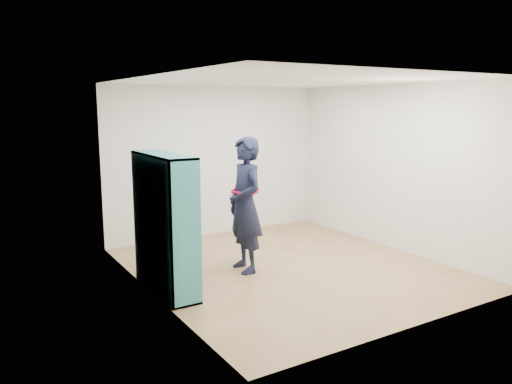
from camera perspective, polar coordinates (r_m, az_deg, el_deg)
floor at (r=7.17m, az=3.80°, el=-8.59°), size 4.50×4.50×0.00m
ceiling at (r=6.81m, az=4.06°, el=12.63°), size 4.50×4.50×0.00m
wall_left at (r=5.96m, az=-11.98°, el=0.29°), size 0.02×4.50×2.60m
wall_right at (r=8.18m, az=15.45°, el=2.72°), size 0.02×4.50×2.60m
wall_back at (r=8.79m, az=-4.59°, el=3.51°), size 4.00×0.02×2.60m
wall_front at (r=5.23m, az=18.32°, el=-1.32°), size 4.00×0.02×2.60m
bookshelf at (r=6.17m, az=-10.59°, el=-3.82°), size 0.37×1.28×1.70m
person at (r=6.80m, az=-1.24°, el=-1.47°), size 0.49×0.71×1.86m
smartphone at (r=6.80m, az=-2.80°, el=-0.44°), size 0.03×0.11×0.14m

